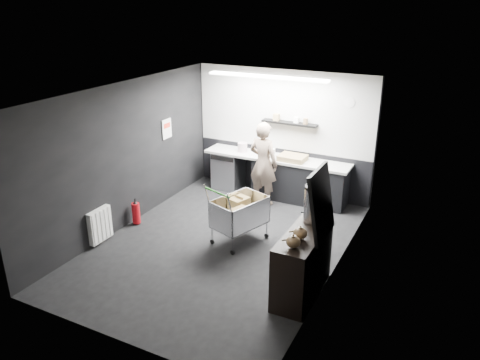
% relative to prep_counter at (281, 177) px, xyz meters
% --- Properties ---
extents(floor, '(5.50, 5.50, 0.00)m').
position_rel_prep_counter_xyz_m(floor, '(-0.14, -2.42, -0.46)').
color(floor, black).
rests_on(floor, ground).
extents(ceiling, '(5.50, 5.50, 0.00)m').
position_rel_prep_counter_xyz_m(ceiling, '(-0.14, -2.42, 2.24)').
color(ceiling, silver).
rests_on(ceiling, wall_back).
extents(wall_back, '(5.50, 0.00, 5.50)m').
position_rel_prep_counter_xyz_m(wall_back, '(-0.14, 0.33, 0.89)').
color(wall_back, black).
rests_on(wall_back, floor).
extents(wall_front, '(5.50, 0.00, 5.50)m').
position_rel_prep_counter_xyz_m(wall_front, '(-0.14, -5.17, 0.89)').
color(wall_front, black).
rests_on(wall_front, floor).
extents(wall_left, '(0.00, 5.50, 5.50)m').
position_rel_prep_counter_xyz_m(wall_left, '(-2.14, -2.42, 0.89)').
color(wall_left, black).
rests_on(wall_left, floor).
extents(wall_right, '(0.00, 5.50, 5.50)m').
position_rel_prep_counter_xyz_m(wall_right, '(1.86, -2.42, 0.89)').
color(wall_right, black).
rests_on(wall_right, floor).
extents(kitchen_wall_panel, '(3.95, 0.02, 1.70)m').
position_rel_prep_counter_xyz_m(kitchen_wall_panel, '(-0.14, 0.31, 1.39)').
color(kitchen_wall_panel, silver).
rests_on(kitchen_wall_panel, wall_back).
extents(dado_panel, '(3.95, 0.02, 1.00)m').
position_rel_prep_counter_xyz_m(dado_panel, '(-0.14, 0.31, 0.04)').
color(dado_panel, black).
rests_on(dado_panel, wall_back).
extents(floating_shelf, '(1.20, 0.22, 0.04)m').
position_rel_prep_counter_xyz_m(floating_shelf, '(0.06, 0.20, 1.16)').
color(floating_shelf, black).
rests_on(floating_shelf, wall_back).
extents(wall_clock, '(0.20, 0.03, 0.20)m').
position_rel_prep_counter_xyz_m(wall_clock, '(1.26, 0.30, 1.69)').
color(wall_clock, white).
rests_on(wall_clock, wall_back).
extents(poster, '(0.02, 0.30, 0.40)m').
position_rel_prep_counter_xyz_m(poster, '(-2.12, -1.12, 1.09)').
color(poster, white).
rests_on(poster, wall_left).
extents(poster_red_band, '(0.02, 0.22, 0.10)m').
position_rel_prep_counter_xyz_m(poster_red_band, '(-2.11, -1.12, 1.16)').
color(poster_red_band, red).
rests_on(poster_red_band, poster).
extents(radiator, '(0.10, 0.50, 0.60)m').
position_rel_prep_counter_xyz_m(radiator, '(-2.08, -3.32, -0.11)').
color(radiator, white).
rests_on(radiator, wall_left).
extents(ceiling_strip, '(2.40, 0.20, 0.04)m').
position_rel_prep_counter_xyz_m(ceiling_strip, '(-0.14, -0.57, 2.21)').
color(ceiling_strip, white).
rests_on(ceiling_strip, ceiling).
extents(prep_counter, '(3.20, 0.61, 0.90)m').
position_rel_prep_counter_xyz_m(prep_counter, '(0.00, 0.00, 0.00)').
color(prep_counter, black).
rests_on(prep_counter, floor).
extents(person, '(0.69, 0.51, 1.76)m').
position_rel_prep_counter_xyz_m(person, '(-0.23, -0.45, 0.42)').
color(person, '#BBAA94').
rests_on(person, floor).
extents(shopping_cart, '(0.90, 1.19, 1.11)m').
position_rel_prep_counter_xyz_m(shopping_cart, '(0.08, -2.16, 0.07)').
color(shopping_cart, silver).
rests_on(shopping_cart, floor).
extents(sideboard, '(0.56, 1.31, 1.96)m').
position_rel_prep_counter_xyz_m(sideboard, '(1.61, -3.12, 0.16)').
color(sideboard, black).
rests_on(sideboard, floor).
extents(fire_extinguisher, '(0.15, 0.15, 0.50)m').
position_rel_prep_counter_xyz_m(fire_extinguisher, '(-1.99, -2.45, -0.21)').
color(fire_extinguisher, '#AD0B13').
rests_on(fire_extinguisher, floor).
extents(cardboard_box, '(0.57, 0.44, 0.11)m').
position_rel_prep_counter_xyz_m(cardboard_box, '(0.26, -0.05, 0.50)').
color(cardboard_box, '#998151').
rests_on(cardboard_box, prep_counter).
extents(pink_tub, '(0.20, 0.20, 0.20)m').
position_rel_prep_counter_xyz_m(pink_tub, '(-0.93, 0.00, 0.54)').
color(pink_tub, beige).
rests_on(pink_tub, prep_counter).
extents(white_container, '(0.24, 0.20, 0.18)m').
position_rel_prep_counter_xyz_m(white_container, '(-0.26, -0.05, 0.53)').
color(white_container, white).
rests_on(white_container, prep_counter).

